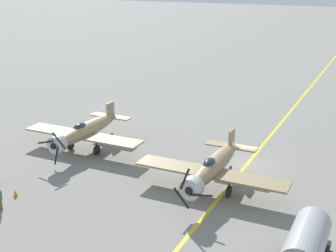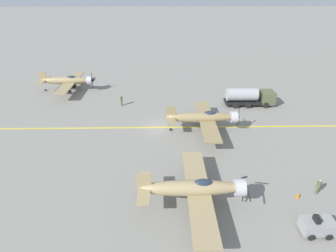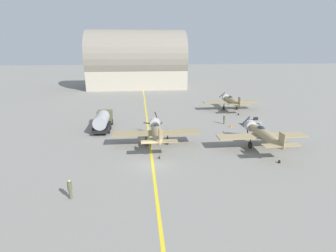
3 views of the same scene
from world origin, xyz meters
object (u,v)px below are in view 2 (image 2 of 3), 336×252
at_px(airplane_mid_right, 195,188).
at_px(airplane_mid_center, 204,118).
at_px(ground_crew_inspecting, 121,100).
at_px(tow_tractor, 317,226).
at_px(ground_crew_walking, 318,186).
at_px(airplane_near_left, 68,81).
at_px(fuel_tanker, 250,97).
at_px(traffic_cone, 298,195).

height_order(airplane_mid_right, airplane_mid_center, airplane_mid_center).
bearing_deg(airplane_mid_center, ground_crew_inspecting, -114.47).
xyz_separation_m(tow_tractor, ground_crew_walking, (-4.53, 2.43, 0.15)).
bearing_deg(airplane_near_left, ground_crew_inspecting, 63.30).
relative_size(airplane_mid_right, ground_crew_inspecting, 6.49).
bearing_deg(airplane_near_left, airplane_mid_right, 40.89).
height_order(fuel_tanker, traffic_cone, fuel_tanker).
bearing_deg(ground_crew_walking, tow_tractor, -28.21).
bearing_deg(traffic_cone, airplane_mid_right, -85.89).
xyz_separation_m(airplane_near_left, ground_crew_walking, (27.93, 32.69, -1.07)).
bearing_deg(ground_crew_walking, traffic_cone, -75.26).
relative_size(airplane_mid_center, ground_crew_walking, 6.95).
bearing_deg(ground_crew_walking, airplane_near_left, -130.51).
distance_m(airplane_near_left, traffic_cone, 41.86).
bearing_deg(traffic_cone, fuel_tanker, 176.31).
height_order(airplane_near_left, airplane_mid_right, same).
bearing_deg(ground_crew_walking, ground_crew_inspecting, -133.87).
relative_size(fuel_tanker, ground_crew_inspecting, 4.33).
bearing_deg(ground_crew_inspecting, fuel_tanker, 89.52).
relative_size(airplane_mid_right, tow_tractor, 4.62).
relative_size(airplane_mid_right, airplane_mid_center, 1.00).
distance_m(airplane_near_left, airplane_mid_center, 27.91).
xyz_separation_m(fuel_tanker, tow_tractor, (25.42, -1.76, -0.72)).
height_order(airplane_near_left, ground_crew_inspecting, airplane_near_left).
relative_size(airplane_mid_center, tow_tractor, 4.62).
height_order(airplane_mid_center, ground_crew_inspecting, airplane_mid_center).
relative_size(airplane_near_left, ground_crew_walking, 6.95).
distance_m(airplane_mid_right, traffic_cone, 10.30).
height_order(tow_tractor, ground_crew_inspecting, ground_crew_inspecting).
relative_size(airplane_mid_right, traffic_cone, 21.82).
bearing_deg(airplane_mid_right, traffic_cone, 86.61).
distance_m(airplane_mid_right, ground_crew_inspecting, 24.39).
relative_size(airplane_near_left, tow_tractor, 4.62).
bearing_deg(fuel_tanker, airplane_mid_center, -46.28).
bearing_deg(airplane_mid_right, fuel_tanker, 145.05).
bearing_deg(fuel_tanker, tow_tractor, -3.97).
xyz_separation_m(airplane_mid_center, fuel_tanker, (-8.35, 8.73, -0.50)).
height_order(airplane_near_left, tow_tractor, airplane_near_left).
relative_size(airplane_mid_right, fuel_tanker, 1.50).
relative_size(tow_tractor, traffic_cone, 4.73).
bearing_deg(ground_crew_walking, fuel_tanker, -178.17).
relative_size(fuel_tanker, traffic_cone, 14.55).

